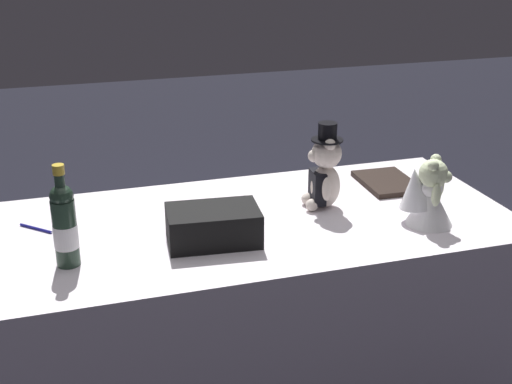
{
  "coord_description": "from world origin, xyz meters",
  "views": [
    {
      "loc": [
        0.62,
        2.04,
        1.74
      ],
      "look_at": [
        0.0,
        0.0,
        0.9
      ],
      "focal_mm": 47.86,
      "sensor_mm": 36.0,
      "label": 1
    }
  ],
  "objects_px": {
    "champagne_bottle": "(65,224)",
    "gift_case_black": "(213,225)",
    "teddy_bear_bride": "(427,194)",
    "signing_pen": "(37,229)",
    "guestbook": "(387,182)",
    "teddy_bear_groom": "(324,171)"
  },
  "relations": [
    {
      "from": "champagne_bottle",
      "to": "gift_case_black",
      "type": "height_order",
      "value": "champagne_bottle"
    },
    {
      "from": "teddy_bear_bride",
      "to": "champagne_bottle",
      "type": "bearing_deg",
      "value": -2.17
    },
    {
      "from": "teddy_bear_groom",
      "to": "gift_case_black",
      "type": "xyz_separation_m",
      "value": [
        0.44,
        0.16,
        -0.08
      ]
    },
    {
      "from": "champagne_bottle",
      "to": "guestbook",
      "type": "distance_m",
      "value": 1.25
    },
    {
      "from": "teddy_bear_bride",
      "to": "champagne_bottle",
      "type": "distance_m",
      "value": 1.16
    },
    {
      "from": "teddy_bear_bride",
      "to": "signing_pen",
      "type": "xyz_separation_m",
      "value": [
        1.25,
        -0.32,
        -0.1
      ]
    },
    {
      "from": "champagne_bottle",
      "to": "gift_case_black",
      "type": "relative_size",
      "value": 1.03
    },
    {
      "from": "teddy_bear_bride",
      "to": "gift_case_black",
      "type": "distance_m",
      "value": 0.72
    },
    {
      "from": "signing_pen",
      "to": "gift_case_black",
      "type": "relative_size",
      "value": 0.35
    },
    {
      "from": "teddy_bear_bride",
      "to": "signing_pen",
      "type": "relative_size",
      "value": 2.19
    },
    {
      "from": "signing_pen",
      "to": "guestbook",
      "type": "distance_m",
      "value": 1.3
    },
    {
      "from": "teddy_bear_groom",
      "to": "guestbook",
      "type": "relative_size",
      "value": 1.16
    },
    {
      "from": "signing_pen",
      "to": "gift_case_black",
      "type": "distance_m",
      "value": 0.6
    },
    {
      "from": "teddy_bear_groom",
      "to": "signing_pen",
      "type": "height_order",
      "value": "teddy_bear_groom"
    },
    {
      "from": "champagne_bottle",
      "to": "gift_case_black",
      "type": "bearing_deg",
      "value": -176.64
    },
    {
      "from": "gift_case_black",
      "to": "signing_pen",
      "type": "bearing_deg",
      "value": -25.33
    },
    {
      "from": "teddy_bear_groom",
      "to": "gift_case_black",
      "type": "distance_m",
      "value": 0.47
    },
    {
      "from": "teddy_bear_bride",
      "to": "guestbook",
      "type": "bearing_deg",
      "value": -97.23
    },
    {
      "from": "champagne_bottle",
      "to": "signing_pen",
      "type": "distance_m",
      "value": 0.32
    },
    {
      "from": "guestbook",
      "to": "teddy_bear_bride",
      "type": "bearing_deg",
      "value": 84.63
    },
    {
      "from": "guestbook",
      "to": "gift_case_black",
      "type": "bearing_deg",
      "value": 22.84
    },
    {
      "from": "teddy_bear_bride",
      "to": "gift_case_black",
      "type": "bearing_deg",
      "value": -5.63
    }
  ]
}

